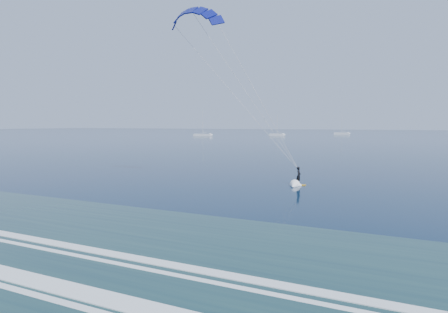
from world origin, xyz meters
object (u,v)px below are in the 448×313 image
sailboat_1 (277,135)px  sailboat_2 (342,133)px  kitesurfer_rig (245,90)px  sailboat_0 (203,135)px

sailboat_1 → sailboat_2: size_ratio=0.93×
sailboat_2 → sailboat_1: bearing=-122.1°
kitesurfer_rig → sailboat_1: size_ratio=1.76×
sailboat_0 → sailboat_1: (33.61, 21.10, -0.02)m
kitesurfer_rig → sailboat_0: (-85.85, 144.48, -9.23)m
kitesurfer_rig → sailboat_2: bearing=97.1°
sailboat_1 → sailboat_2: bearing=57.9°
sailboat_0 → sailboat_2: (59.97, 63.13, -0.01)m
kitesurfer_rig → sailboat_0: bearing=120.7°
sailboat_0 → sailboat_2: 87.08m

